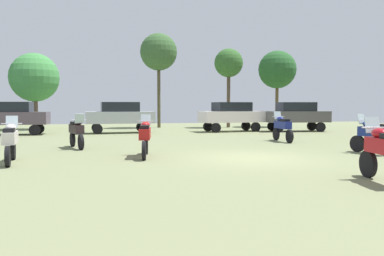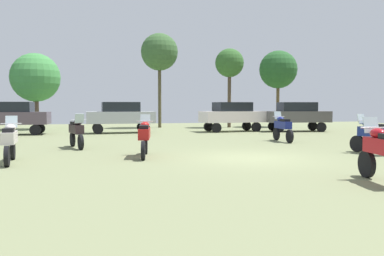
{
  "view_description": "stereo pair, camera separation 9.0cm",
  "coord_description": "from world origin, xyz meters",
  "px_view_note": "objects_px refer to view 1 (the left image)",
  "views": [
    {
      "loc": [
        -4.61,
        -12.49,
        1.81
      ],
      "look_at": [
        -0.89,
        5.52,
        0.74
      ],
      "focal_mm": 36.4,
      "sensor_mm": 36.0,
      "label": 1
    },
    {
      "loc": [
        -4.52,
        -12.5,
        1.81
      ],
      "look_at": [
        -0.89,
        5.52,
        0.74
      ],
      "focal_mm": 36.4,
      "sensor_mm": 36.0,
      "label": 2
    }
  ],
  "objects_px": {
    "car_3": "(232,114)",
    "motorcycle_3": "(10,140)",
    "motorcycle_6": "(145,136)",
    "car_5": "(296,114)",
    "car_2": "(120,115)",
    "tree_5": "(277,70)",
    "motorcycle_4": "(375,134)",
    "car_1": "(11,116)",
    "tree_1": "(159,53)",
    "tree_2": "(229,64)",
    "motorcycle_8": "(77,131)",
    "motorcycle_1": "(282,127)",
    "tree_6": "(34,78)"
  },
  "relations": [
    {
      "from": "motorcycle_1",
      "to": "tree_2",
      "type": "bearing_deg",
      "value": 85.97
    },
    {
      "from": "tree_6",
      "to": "car_2",
      "type": "bearing_deg",
      "value": -39.59
    },
    {
      "from": "car_2",
      "to": "tree_1",
      "type": "height_order",
      "value": "tree_1"
    },
    {
      "from": "motorcycle_3",
      "to": "car_2",
      "type": "bearing_deg",
      "value": 66.12
    },
    {
      "from": "motorcycle_4",
      "to": "car_1",
      "type": "xyz_separation_m",
      "value": [
        -15.44,
        12.66,
        0.45
      ]
    },
    {
      "from": "tree_6",
      "to": "car_5",
      "type": "bearing_deg",
      "value": -17.87
    },
    {
      "from": "motorcycle_4",
      "to": "tree_1",
      "type": "height_order",
      "value": "tree_1"
    },
    {
      "from": "motorcycle_3",
      "to": "tree_6",
      "type": "bearing_deg",
      "value": 90.0
    },
    {
      "from": "motorcycle_4",
      "to": "motorcycle_6",
      "type": "relative_size",
      "value": 0.93
    },
    {
      "from": "motorcycle_4",
      "to": "tree_5",
      "type": "xyz_separation_m",
      "value": [
        4.06,
        17.8,
        4.01
      ]
    },
    {
      "from": "motorcycle_4",
      "to": "tree_1",
      "type": "relative_size",
      "value": 0.28
    },
    {
      "from": "motorcycle_6",
      "to": "tree_2",
      "type": "distance_m",
      "value": 19.16
    },
    {
      "from": "motorcycle_3",
      "to": "tree_5",
      "type": "xyz_separation_m",
      "value": [
        16.61,
        17.51,
        4.02
      ]
    },
    {
      "from": "tree_5",
      "to": "tree_6",
      "type": "relative_size",
      "value": 1.12
    },
    {
      "from": "motorcycle_3",
      "to": "motorcycle_8",
      "type": "bearing_deg",
      "value": 59.48
    },
    {
      "from": "car_5",
      "to": "tree_6",
      "type": "xyz_separation_m",
      "value": [
        -17.98,
        5.8,
        2.65
      ]
    },
    {
      "from": "motorcycle_6",
      "to": "car_2",
      "type": "xyz_separation_m",
      "value": [
        -0.6,
        12.03,
        0.45
      ]
    },
    {
      "from": "motorcycle_4",
      "to": "car_2",
      "type": "bearing_deg",
      "value": 107.93
    },
    {
      "from": "car_2",
      "to": "motorcycle_6",
      "type": "bearing_deg",
      "value": 178.52
    },
    {
      "from": "tree_5",
      "to": "tree_1",
      "type": "bearing_deg",
      "value": 175.67
    },
    {
      "from": "tree_6",
      "to": "car_3",
      "type": "bearing_deg",
      "value": -20.57
    },
    {
      "from": "motorcycle_1",
      "to": "car_3",
      "type": "bearing_deg",
      "value": 92.49
    },
    {
      "from": "car_3",
      "to": "motorcycle_8",
      "type": "bearing_deg",
      "value": 124.82
    },
    {
      "from": "car_3",
      "to": "car_1",
      "type": "bearing_deg",
      "value": 83.35
    },
    {
      "from": "motorcycle_4",
      "to": "tree_6",
      "type": "distance_m",
      "value": 23.62
    },
    {
      "from": "car_3",
      "to": "tree_1",
      "type": "relative_size",
      "value": 0.6
    },
    {
      "from": "car_1",
      "to": "tree_5",
      "type": "bearing_deg",
      "value": -75.32
    },
    {
      "from": "motorcycle_3",
      "to": "motorcycle_1",
      "type": "bearing_deg",
      "value": 15.98
    },
    {
      "from": "tree_5",
      "to": "car_2",
      "type": "bearing_deg",
      "value": -159.51
    },
    {
      "from": "car_3",
      "to": "tree_1",
      "type": "xyz_separation_m",
      "value": [
        -4.31,
        5.67,
        4.82
      ]
    },
    {
      "from": "car_1",
      "to": "car_5",
      "type": "relative_size",
      "value": 0.97
    },
    {
      "from": "tree_2",
      "to": "tree_6",
      "type": "bearing_deg",
      "value": 178.91
    },
    {
      "from": "motorcycle_6",
      "to": "car_5",
      "type": "bearing_deg",
      "value": 52.36
    },
    {
      "from": "tree_5",
      "to": "car_3",
      "type": "bearing_deg",
      "value": -138.08
    },
    {
      "from": "motorcycle_4",
      "to": "car_1",
      "type": "height_order",
      "value": "car_1"
    },
    {
      "from": "motorcycle_4",
      "to": "tree_5",
      "type": "relative_size",
      "value": 0.33
    },
    {
      "from": "car_2",
      "to": "tree_6",
      "type": "xyz_separation_m",
      "value": [
        -6.08,
        5.02,
        2.65
      ]
    },
    {
      "from": "car_2",
      "to": "motorcycle_1",
      "type": "bearing_deg",
      "value": -138.75
    },
    {
      "from": "motorcycle_1",
      "to": "motorcycle_3",
      "type": "xyz_separation_m",
      "value": [
        -11.38,
        -5.04,
        -0.01
      ]
    },
    {
      "from": "motorcycle_3",
      "to": "motorcycle_6",
      "type": "bearing_deg",
      "value": 0.45
    },
    {
      "from": "car_2",
      "to": "tree_1",
      "type": "distance_m",
      "value": 8.05
    },
    {
      "from": "car_2",
      "to": "car_3",
      "type": "height_order",
      "value": "same"
    },
    {
      "from": "car_2",
      "to": "tree_2",
      "type": "bearing_deg",
      "value": -65.87
    },
    {
      "from": "car_3",
      "to": "tree_2",
      "type": "xyz_separation_m",
      "value": [
        1.24,
        4.82,
        3.95
      ]
    },
    {
      "from": "tree_2",
      "to": "motorcycle_1",
      "type": "bearing_deg",
      "value": -94.57
    },
    {
      "from": "motorcycle_3",
      "to": "car_5",
      "type": "relative_size",
      "value": 0.5
    },
    {
      "from": "car_1",
      "to": "car_5",
      "type": "bearing_deg",
      "value": -91.61
    },
    {
      "from": "car_3",
      "to": "motorcycle_3",
      "type": "bearing_deg",
      "value": 131.0
    },
    {
      "from": "motorcycle_4",
      "to": "tree_1",
      "type": "xyz_separation_m",
      "value": [
        -5.74,
        18.54,
        5.27
      ]
    },
    {
      "from": "motorcycle_6",
      "to": "tree_1",
      "type": "height_order",
      "value": "tree_1"
    }
  ]
}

